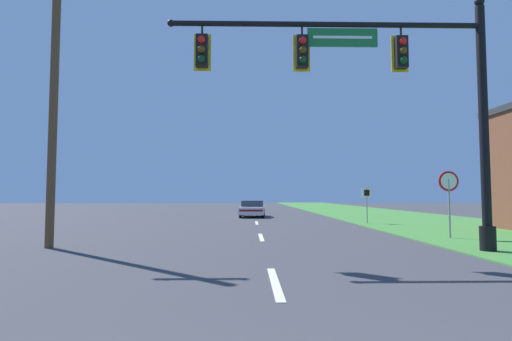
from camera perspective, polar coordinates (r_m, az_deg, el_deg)
grass_verge_right at (r=33.45m, az=18.19°, el=-6.13°), size 10.00×110.00×0.04m
road_center_line at (r=23.61m, az=0.10°, el=-7.50°), size 0.16×34.80×0.01m
signal_mast at (r=12.60m, az=19.26°, el=10.72°), size 9.50×0.47×7.51m
car_ahead at (r=30.20m, az=-0.51°, el=-5.50°), size 2.06×4.33×1.19m
stop_sign at (r=16.70m, az=25.83°, el=-2.40°), size 0.76×0.07×2.50m
route_sign_post at (r=23.74m, az=15.55°, el=-3.67°), size 0.55×0.06×2.03m
utility_pole_near at (r=14.38m, az=-26.94°, el=9.02°), size 1.80×0.26×9.02m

